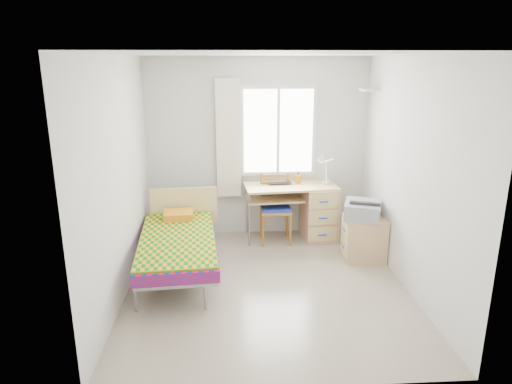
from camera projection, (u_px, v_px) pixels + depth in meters
floor at (267, 285)px, 5.34m from camera, size 3.50×3.50×0.00m
ceiling at (269, 54)px, 4.62m from camera, size 3.50×3.50×0.00m
wall_back at (257, 148)px, 6.66m from camera, size 3.20×0.00×3.20m
wall_left at (119, 180)px, 4.89m from camera, size 0.00×3.50×3.50m
wall_right at (411, 176)px, 5.08m from camera, size 0.00×3.50×3.50m
window at (278, 131)px, 6.59m from camera, size 1.10×0.04×1.30m
curtain at (228, 139)px, 6.53m from camera, size 0.35×0.05×1.70m
floating_shelf at (369, 90)px, 6.18m from camera, size 0.20×0.32×0.03m
bed at (178, 241)px, 5.59m from camera, size 1.05×2.00×0.84m
desk at (314, 210)px, 6.65m from camera, size 1.35×0.71×0.81m
chair at (276, 204)px, 6.55m from camera, size 0.43×0.43×0.99m
cabinet at (364, 238)px, 6.00m from camera, size 0.55×0.49×0.57m
printer at (362, 209)px, 5.91m from camera, size 0.57×0.61×0.21m
laptop at (280, 184)px, 6.54m from camera, size 0.35×0.24×0.03m
pen_cup at (298, 179)px, 6.65m from camera, size 0.10×0.10×0.11m
task_lamp at (324, 166)px, 6.40m from camera, size 0.24×0.34×0.47m
book at (280, 201)px, 6.56m from camera, size 0.22×0.28×0.02m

